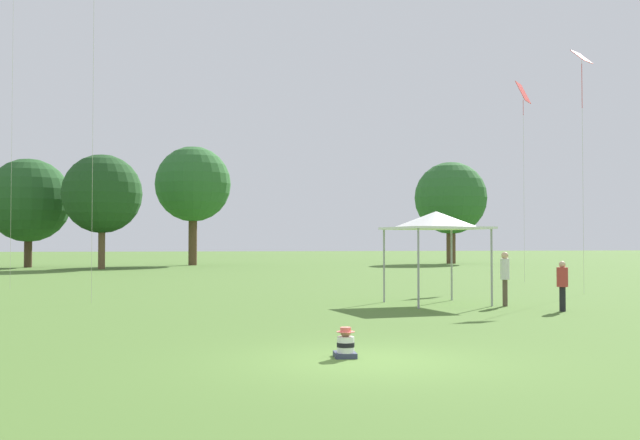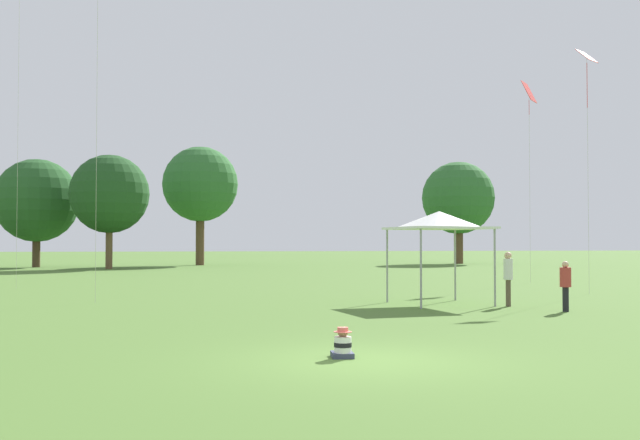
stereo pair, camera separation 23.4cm
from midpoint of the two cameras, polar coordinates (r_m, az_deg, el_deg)
ground_plane at (r=14.00m, az=4.03°, el=-10.66°), size 300.00×300.00×0.00m
seated_toddler at (r=14.30m, az=2.21°, el=-9.50°), size 0.44×0.53×0.59m
person_standing_0 at (r=26.09m, az=14.39°, el=-3.94°), size 0.40×0.40×1.84m
person_standing_2 at (r=24.67m, az=18.46°, el=-4.49°), size 0.36×0.36×1.58m
canopy_tent at (r=26.48m, az=9.31°, el=-0.06°), size 3.50×3.50×3.25m
kite_2 at (r=34.05m, az=19.86°, el=10.94°), size 1.05×1.00×10.28m
kite_3 at (r=42.13m, az=15.79°, el=9.09°), size 1.21×1.29×10.75m
distant_tree_0 at (r=61.73m, az=-15.64°, el=1.91°), size 6.25×6.25×9.09m
distant_tree_1 at (r=75.03m, az=10.58°, el=1.64°), size 7.13×7.13×10.05m
distant_tree_2 at (r=67.60m, az=-20.68°, el=1.39°), size 7.03×7.03×9.17m
distant_tree_3 at (r=69.79m, az=-9.02°, el=2.68°), size 6.92×6.92×10.93m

